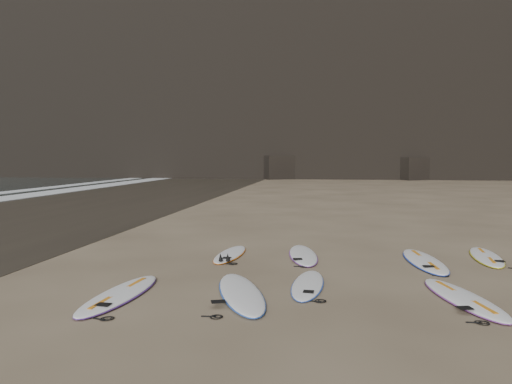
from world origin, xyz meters
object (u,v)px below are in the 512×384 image
surfboard_0 (120,294)px  surfboard_3 (463,298)px  surfboard_8 (486,256)px  surfboard_2 (308,284)px  surfboard_1 (241,292)px  surfboard_7 (424,261)px  surfboard_5 (230,254)px  surfboard_6 (303,255)px

surfboard_0 → surfboard_3: size_ratio=1.02×
surfboard_8 → surfboard_2: bearing=-136.0°
surfboard_1 → surfboard_7: 4.76m
surfboard_5 → surfboard_6: surfboard_6 is taller
surfboard_1 → surfboard_3: (3.66, 0.19, -0.00)m
surfboard_6 → surfboard_8: 4.24m
surfboard_0 → surfboard_5: 3.89m
surfboard_7 → surfboard_8: bearing=20.8°
surfboard_5 → surfboard_8: bearing=8.2°
surfboard_2 → surfboard_6: surfboard_6 is taller
surfboard_7 → surfboard_3: bearing=-93.2°
surfboard_3 → surfboard_0: bearing=172.6°
surfboard_0 → surfboard_1: surfboard_1 is taller
surfboard_1 → surfboard_2: size_ratio=1.24×
surfboard_6 → surfboard_7: bearing=-14.6°
surfboard_1 → surfboard_2: surfboard_1 is taller
surfboard_1 → surfboard_8: bearing=18.8°
surfboard_1 → surfboard_2: bearing=15.7°
surfboard_0 → surfboard_5: (1.18, 3.70, -0.01)m
surfboard_5 → surfboard_7: (4.43, -0.22, 0.01)m
surfboard_6 → surfboard_7: (2.70, -0.34, 0.00)m
surfboard_2 → surfboard_3: bearing=-8.9°
surfboard_3 → surfboard_2: bearing=154.8°
surfboard_7 → surfboard_0: bearing=-152.5°
surfboard_0 → surfboard_1: 2.04m
surfboard_3 → surfboard_6: size_ratio=1.02×
surfboard_2 → surfboard_7: (2.49, 2.38, 0.01)m
surfboard_0 → surfboard_5: bearing=76.1°
surfboard_3 → surfboard_8: 3.93m
surfboard_0 → surfboard_5: size_ratio=1.19×
surfboard_0 → surfboard_6: surfboard_0 is taller
surfboard_2 → surfboard_0: bearing=-157.2°
surfboard_5 → surfboard_6: (1.73, 0.13, 0.01)m
surfboard_1 → surfboard_8: size_ratio=1.12×
surfboard_0 → surfboard_8: 8.27m
surfboard_3 → surfboard_8: surfboard_3 is taller
surfboard_3 → surfboard_7: bearing=78.1°
surfboard_2 → surfboard_5: size_ratio=0.99×
surfboard_5 → surfboard_0: bearing=-104.2°
surfboard_2 → surfboard_8: (4.01, 3.10, 0.00)m
surfboard_7 → surfboard_6: bearing=168.4°
surfboard_0 → surfboard_5: surfboard_0 is taller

